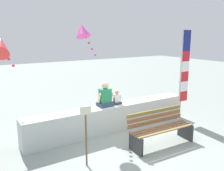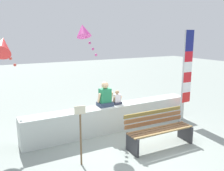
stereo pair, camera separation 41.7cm
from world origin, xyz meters
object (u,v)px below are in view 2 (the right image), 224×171
at_px(park_bench, 158,130).
at_px(person_adult, 105,97).
at_px(kite_magenta, 83,31).
at_px(sign_post, 81,131).
at_px(person_child, 117,99).
at_px(kite_red, 2,45).
at_px(flag_banner, 186,71).

relative_size(park_bench, person_adult, 2.51).
bearing_deg(kite_magenta, sign_post, -115.07).
bearing_deg(person_adult, kite_magenta, 122.87).
xyz_separation_m(person_child, kite_red, (-2.95, 1.12, 1.61)).
relative_size(person_child, sign_post, 0.31).
relative_size(flag_banner, kite_red, 3.07).
bearing_deg(sign_post, park_bench, -1.52).
bearing_deg(kite_red, person_adult, -23.88).
bearing_deg(kite_magenta, kite_red, 166.25).
height_order(person_adult, person_child, person_adult).
bearing_deg(kite_red, kite_magenta, -13.75).
height_order(person_adult, sign_post, person_adult).
bearing_deg(kite_magenta, person_child, -36.98).
bearing_deg(person_child, flag_banner, -16.96).
bearing_deg(kite_magenta, person_adult, -57.13).
bearing_deg(sign_post, person_child, 39.85).
distance_m(person_child, sign_post, 2.30).
bearing_deg(park_bench, kite_magenta, 118.38).
height_order(park_bench, person_child, person_child).
bearing_deg(person_child, kite_red, 159.12).
xyz_separation_m(person_adult, kite_red, (-2.54, 1.12, 1.49)).
bearing_deg(person_adult, person_child, 0.05).
bearing_deg(sign_post, person_adult, 47.35).
distance_m(person_adult, kite_magenta, 2.01).
height_order(person_adult, kite_magenta, kite_magenta).
xyz_separation_m(kite_magenta, sign_post, (-0.97, -2.07, -2.13)).
distance_m(person_child, flag_banner, 2.33).
height_order(flag_banner, kite_magenta, kite_magenta).
bearing_deg(flag_banner, kite_red, 160.73).
bearing_deg(person_adult, kite_red, 156.12).
height_order(person_child, sign_post, sign_post).
bearing_deg(sign_post, kite_magenta, 64.93).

